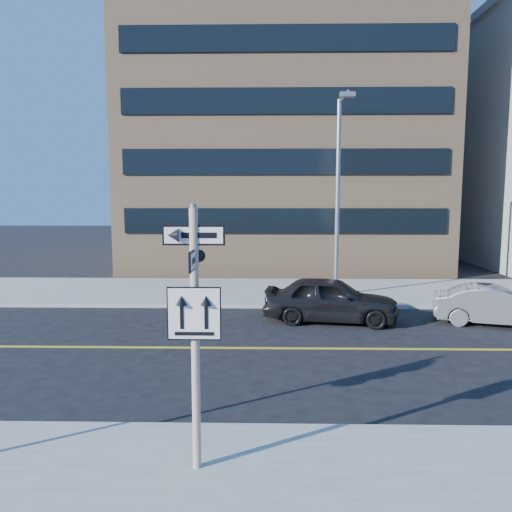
{
  "coord_description": "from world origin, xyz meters",
  "views": [
    {
      "loc": [
        1.06,
        -9.74,
        4.34
      ],
      "look_at": [
        0.78,
        4.0,
        2.64
      ],
      "focal_mm": 35.0,
      "sensor_mm": 36.0,
      "label": 1
    }
  ],
  "objects_px": {
    "sign_pole": "(195,323)",
    "streetlight_a": "(339,184)",
    "parked_car_b": "(496,306)",
    "parked_car_a": "(331,299)"
  },
  "relations": [
    {
      "from": "sign_pole",
      "to": "streetlight_a",
      "type": "bearing_deg",
      "value": 73.23
    },
    {
      "from": "sign_pole",
      "to": "parked_car_b",
      "type": "distance_m",
      "value": 12.85
    },
    {
      "from": "sign_pole",
      "to": "parked_car_a",
      "type": "xyz_separation_m",
      "value": [
        3.28,
        9.59,
        -1.66
      ]
    },
    {
      "from": "parked_car_a",
      "to": "streetlight_a",
      "type": "bearing_deg",
      "value": -2.75
    },
    {
      "from": "parked_car_a",
      "to": "parked_car_b",
      "type": "relative_size",
      "value": 1.15
    },
    {
      "from": "sign_pole",
      "to": "parked_car_b",
      "type": "height_order",
      "value": "sign_pole"
    },
    {
      "from": "streetlight_a",
      "to": "parked_car_a",
      "type": "bearing_deg",
      "value": -101.15
    },
    {
      "from": "sign_pole",
      "to": "parked_car_a",
      "type": "bearing_deg",
      "value": 71.15
    },
    {
      "from": "parked_car_a",
      "to": "streetlight_a",
      "type": "distance_m",
      "value": 5.47
    },
    {
      "from": "streetlight_a",
      "to": "sign_pole",
      "type": "bearing_deg",
      "value": -106.77
    }
  ]
}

